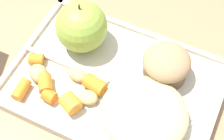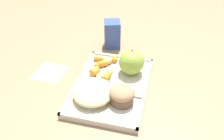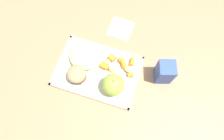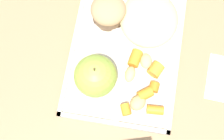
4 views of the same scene
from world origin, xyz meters
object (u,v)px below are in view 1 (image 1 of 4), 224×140
object	(u,v)px
lunch_tray	(114,84)
plastic_fork	(158,135)
green_apple	(81,27)
bran_muffin	(166,65)

from	to	relation	value
lunch_tray	plastic_fork	bearing A→B (deg)	-29.12
lunch_tray	plastic_fork	distance (m)	0.11
green_apple	bran_muffin	distance (m)	0.15
green_apple	lunch_tray	bearing A→B (deg)	-30.94
lunch_tray	green_apple	xyz separation A→B (m)	(-0.08, 0.05, 0.05)
green_apple	bran_muffin	bearing A→B (deg)	-0.00
lunch_tray	green_apple	distance (m)	0.11
bran_muffin	plastic_fork	distance (m)	0.11
green_apple	plastic_fork	distance (m)	0.22
green_apple	plastic_fork	size ratio (longest dim) A/B	0.79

